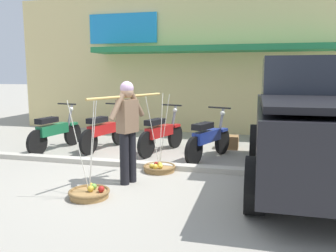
{
  "coord_description": "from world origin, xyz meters",
  "views": [
    {
      "loc": [
        1.93,
        -5.61,
        1.82
      ],
      "look_at": [
        0.35,
        0.6,
        0.85
      ],
      "focal_mm": 37.31,
      "sensor_mm": 36.0,
      "label": 1
    }
  ],
  "objects_px": {
    "motorcycle_third_in_row": "(161,133)",
    "fruit_basket_left_side": "(159,167)",
    "wooden_crate": "(229,142)",
    "parked_truck": "(317,122)",
    "motorcycle_nearest_shop": "(55,132)",
    "fruit_vendor": "(128,125)",
    "fruit_basket_right_side": "(90,193)",
    "motorcycle_second_in_row": "(104,131)",
    "motorcycle_end_of_row": "(208,139)"
  },
  "relations": [
    {
      "from": "fruit_basket_left_side",
      "to": "motorcycle_second_in_row",
      "type": "height_order",
      "value": "fruit_basket_left_side"
    },
    {
      "from": "fruit_basket_left_side",
      "to": "fruit_vendor",
      "type": "bearing_deg",
      "value": -111.54
    },
    {
      "from": "motorcycle_second_in_row",
      "to": "motorcycle_third_in_row",
      "type": "distance_m",
      "value": 1.41
    },
    {
      "from": "fruit_basket_right_side",
      "to": "motorcycle_third_in_row",
      "type": "height_order",
      "value": "fruit_basket_right_side"
    },
    {
      "from": "motorcycle_nearest_shop",
      "to": "wooden_crate",
      "type": "relative_size",
      "value": 4.12
    },
    {
      "from": "parked_truck",
      "to": "wooden_crate",
      "type": "relative_size",
      "value": 10.75
    },
    {
      "from": "fruit_basket_left_side",
      "to": "wooden_crate",
      "type": "height_order",
      "value": "fruit_basket_left_side"
    },
    {
      "from": "motorcycle_end_of_row",
      "to": "wooden_crate",
      "type": "height_order",
      "value": "motorcycle_end_of_row"
    },
    {
      "from": "motorcycle_second_in_row",
      "to": "motorcycle_third_in_row",
      "type": "bearing_deg",
      "value": 0.69
    },
    {
      "from": "fruit_vendor",
      "to": "parked_truck",
      "type": "height_order",
      "value": "parked_truck"
    },
    {
      "from": "fruit_vendor",
      "to": "wooden_crate",
      "type": "height_order",
      "value": "fruit_vendor"
    },
    {
      "from": "fruit_vendor",
      "to": "motorcycle_end_of_row",
      "type": "relative_size",
      "value": 0.98
    },
    {
      "from": "fruit_vendor",
      "to": "motorcycle_second_in_row",
      "type": "distance_m",
      "value": 2.76
    },
    {
      "from": "fruit_basket_right_side",
      "to": "motorcycle_end_of_row",
      "type": "height_order",
      "value": "fruit_basket_right_side"
    },
    {
      "from": "fruit_vendor",
      "to": "motorcycle_third_in_row",
      "type": "distance_m",
      "value": 2.35
    },
    {
      "from": "fruit_basket_left_side",
      "to": "motorcycle_third_in_row",
      "type": "height_order",
      "value": "fruit_basket_left_side"
    },
    {
      "from": "fruit_basket_right_side",
      "to": "fruit_vendor",
      "type": "bearing_deg",
      "value": 68.65
    },
    {
      "from": "motorcycle_second_in_row",
      "to": "motorcycle_third_in_row",
      "type": "xyz_separation_m",
      "value": [
        1.41,
        0.02,
        0.0
      ]
    },
    {
      "from": "motorcycle_second_in_row",
      "to": "fruit_basket_left_side",
      "type": "bearing_deg",
      "value": -39.7
    },
    {
      "from": "parked_truck",
      "to": "fruit_basket_left_side",
      "type": "bearing_deg",
      "value": -179.93
    },
    {
      "from": "motorcycle_nearest_shop",
      "to": "fruit_vendor",
      "type": "bearing_deg",
      "value": -36.84
    },
    {
      "from": "fruit_basket_left_side",
      "to": "fruit_basket_right_side",
      "type": "height_order",
      "value": "same"
    },
    {
      "from": "motorcycle_third_in_row",
      "to": "wooden_crate",
      "type": "height_order",
      "value": "motorcycle_third_in_row"
    },
    {
      "from": "fruit_vendor",
      "to": "fruit_basket_left_side",
      "type": "height_order",
      "value": "fruit_vendor"
    },
    {
      "from": "motorcycle_nearest_shop",
      "to": "motorcycle_second_in_row",
      "type": "distance_m",
      "value": 1.16
    },
    {
      "from": "fruit_vendor",
      "to": "fruit_basket_right_side",
      "type": "height_order",
      "value": "fruit_vendor"
    },
    {
      "from": "fruit_vendor",
      "to": "fruit_basket_left_side",
      "type": "xyz_separation_m",
      "value": [
        0.31,
        0.79,
        -0.9
      ]
    },
    {
      "from": "motorcycle_end_of_row",
      "to": "wooden_crate",
      "type": "relative_size",
      "value": 3.92
    },
    {
      "from": "fruit_basket_right_side",
      "to": "motorcycle_third_in_row",
      "type": "xyz_separation_m",
      "value": [
        0.25,
        3.09,
        0.38
      ]
    },
    {
      "from": "motorcycle_nearest_shop",
      "to": "fruit_basket_left_side",
      "type": "bearing_deg",
      "value": -21.53
    },
    {
      "from": "fruit_vendor",
      "to": "motorcycle_second_in_row",
      "type": "bearing_deg",
      "value": 122.93
    },
    {
      "from": "fruit_vendor",
      "to": "motorcycle_nearest_shop",
      "type": "bearing_deg",
      "value": 143.16
    },
    {
      "from": "fruit_basket_right_side",
      "to": "parked_truck",
      "type": "relative_size",
      "value": 0.31
    },
    {
      "from": "fruit_vendor",
      "to": "fruit_basket_right_side",
      "type": "bearing_deg",
      "value": -111.35
    },
    {
      "from": "motorcycle_nearest_shop",
      "to": "motorcycle_second_in_row",
      "type": "relative_size",
      "value": 1.01
    },
    {
      "from": "motorcycle_third_in_row",
      "to": "fruit_basket_left_side",
      "type": "bearing_deg",
      "value": -75.83
    },
    {
      "from": "fruit_basket_right_side",
      "to": "motorcycle_second_in_row",
      "type": "distance_m",
      "value": 3.31
    },
    {
      "from": "parked_truck",
      "to": "motorcycle_end_of_row",
      "type": "bearing_deg",
      "value": 149.4
    },
    {
      "from": "fruit_basket_right_side",
      "to": "motorcycle_nearest_shop",
      "type": "xyz_separation_m",
      "value": [
        -2.27,
        2.73,
        0.38
      ]
    },
    {
      "from": "motorcycle_nearest_shop",
      "to": "motorcycle_end_of_row",
      "type": "xyz_separation_m",
      "value": [
        3.66,
        0.0,
        0.0
      ]
    },
    {
      "from": "parked_truck",
      "to": "wooden_crate",
      "type": "xyz_separation_m",
      "value": [
        -1.58,
        2.35,
        -0.87
      ]
    },
    {
      "from": "motorcycle_second_in_row",
      "to": "motorcycle_end_of_row",
      "type": "height_order",
      "value": "same"
    },
    {
      "from": "fruit_vendor",
      "to": "wooden_crate",
      "type": "distance_m",
      "value": 3.55
    },
    {
      "from": "fruit_basket_left_side",
      "to": "motorcycle_end_of_row",
      "type": "distance_m",
      "value": 1.43
    },
    {
      "from": "wooden_crate",
      "to": "parked_truck",
      "type": "bearing_deg",
      "value": -56.03
    },
    {
      "from": "fruit_basket_right_side",
      "to": "motorcycle_end_of_row",
      "type": "xyz_separation_m",
      "value": [
        1.39,
        2.74,
        0.38
      ]
    },
    {
      "from": "wooden_crate",
      "to": "motorcycle_third_in_row",
      "type": "bearing_deg",
      "value": -150.22
    },
    {
      "from": "motorcycle_nearest_shop",
      "to": "parked_truck",
      "type": "bearing_deg",
      "value": -11.52
    },
    {
      "from": "fruit_vendor",
      "to": "motorcycle_third_in_row",
      "type": "bearing_deg",
      "value": 91.64
    },
    {
      "from": "motorcycle_nearest_shop",
      "to": "motorcycle_end_of_row",
      "type": "bearing_deg",
      "value": 0.05
    }
  ]
}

